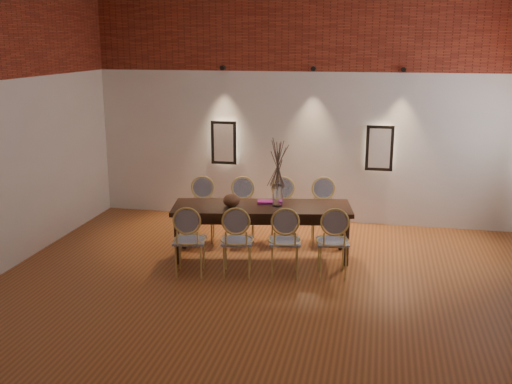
% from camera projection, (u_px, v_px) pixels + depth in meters
% --- Properties ---
extents(floor, '(7.00, 7.00, 0.02)m').
position_uv_depth(floor, '(258.00, 305.00, 6.99)').
color(floor, '#965225').
rests_on(floor, ground).
extents(wall_back, '(7.00, 0.10, 4.00)m').
position_uv_depth(wall_back, '(301.00, 102.00, 9.86)').
color(wall_back, silver).
rests_on(wall_back, ground).
extents(wall_front, '(7.00, 0.10, 4.00)m').
position_uv_depth(wall_front, '(120.00, 238.00, 3.12)').
color(wall_front, silver).
rests_on(wall_front, ground).
extents(brick_band_back, '(7.00, 0.02, 1.50)m').
position_uv_depth(brick_band_back, '(302.00, 23.00, 9.48)').
color(brick_band_back, maroon).
rests_on(brick_band_back, ground).
extents(niche_left, '(0.36, 0.06, 0.66)m').
position_uv_depth(niche_left, '(224.00, 142.00, 10.19)').
color(niche_left, '#FFEAC6').
rests_on(niche_left, wall_back).
extents(niche_right, '(0.36, 0.06, 0.66)m').
position_uv_depth(niche_right, '(380.00, 148.00, 9.67)').
color(niche_right, '#FFEAC6').
rests_on(niche_right, wall_back).
extents(spot_fixture_left, '(0.08, 0.10, 0.08)m').
position_uv_depth(spot_fixture_left, '(223.00, 68.00, 9.85)').
color(spot_fixture_left, black).
rests_on(spot_fixture_left, wall_back).
extents(spot_fixture_mid, '(0.08, 0.10, 0.08)m').
position_uv_depth(spot_fixture_mid, '(313.00, 69.00, 9.56)').
color(spot_fixture_mid, black).
rests_on(spot_fixture_mid, wall_back).
extents(spot_fixture_right, '(0.08, 0.10, 0.08)m').
position_uv_depth(spot_fixture_right, '(403.00, 70.00, 9.28)').
color(spot_fixture_right, black).
rests_on(spot_fixture_right, wall_back).
extents(dining_table, '(2.58, 1.22, 0.75)m').
position_uv_depth(dining_table, '(262.00, 231.00, 8.44)').
color(dining_table, black).
rests_on(dining_table, floor).
extents(chair_near_a, '(0.51, 0.51, 0.94)m').
position_uv_depth(chair_near_a, '(190.00, 240.00, 7.79)').
color(chair_near_a, tan).
rests_on(chair_near_a, floor).
extents(chair_near_b, '(0.51, 0.51, 0.94)m').
position_uv_depth(chair_near_b, '(237.00, 240.00, 7.77)').
color(chair_near_b, tan).
rests_on(chair_near_b, floor).
extents(chair_near_c, '(0.51, 0.51, 0.94)m').
position_uv_depth(chair_near_c, '(285.00, 241.00, 7.76)').
color(chair_near_c, tan).
rests_on(chair_near_c, floor).
extents(chair_near_d, '(0.51, 0.51, 0.94)m').
position_uv_depth(chair_near_d, '(333.00, 241.00, 7.74)').
color(chair_near_d, tan).
rests_on(chair_near_d, floor).
extents(chair_far_a, '(0.51, 0.51, 0.94)m').
position_uv_depth(chair_far_a, '(202.00, 211.00, 9.10)').
color(chair_far_a, tan).
rests_on(chair_far_a, floor).
extents(chair_far_b, '(0.51, 0.51, 0.94)m').
position_uv_depth(chair_far_b, '(242.00, 211.00, 9.09)').
color(chair_far_b, tan).
rests_on(chair_far_b, floor).
extents(chair_far_c, '(0.51, 0.51, 0.94)m').
position_uv_depth(chair_far_c, '(283.00, 212.00, 9.07)').
color(chair_far_c, tan).
rests_on(chair_far_c, floor).
extents(chair_far_d, '(0.51, 0.51, 0.94)m').
position_uv_depth(chair_far_d, '(324.00, 212.00, 9.05)').
color(chair_far_d, tan).
rests_on(chair_far_d, floor).
extents(vase, '(0.14, 0.14, 0.30)m').
position_uv_depth(vase, '(278.00, 196.00, 8.31)').
color(vase, silver).
rests_on(vase, dining_table).
extents(dried_branches, '(0.50, 0.50, 0.70)m').
position_uv_depth(dried_branches, '(278.00, 164.00, 8.20)').
color(dried_branches, '#4C382D').
rests_on(dried_branches, vase).
extents(bowl, '(0.24, 0.24, 0.18)m').
position_uv_depth(bowl, '(232.00, 200.00, 8.29)').
color(bowl, brown).
rests_on(bowl, dining_table).
extents(book, '(0.29, 0.22, 0.03)m').
position_uv_depth(book, '(267.00, 202.00, 8.51)').
color(book, '#931676').
rests_on(book, dining_table).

